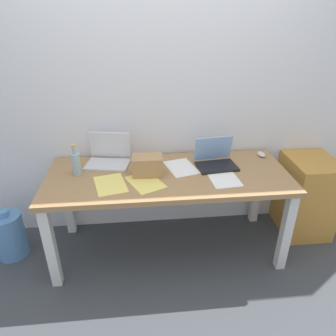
% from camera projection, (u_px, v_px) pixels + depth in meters
% --- Properties ---
extents(ground_plane, '(8.00, 8.00, 0.00)m').
position_uv_depth(ground_plane, '(168.00, 247.00, 2.73)').
color(ground_plane, '#42474C').
extents(back_wall, '(5.20, 0.08, 2.60)m').
position_uv_depth(back_wall, '(163.00, 87.00, 2.52)').
color(back_wall, white).
rests_on(back_wall, ground).
extents(desk, '(1.87, 0.75, 0.73)m').
position_uv_depth(desk, '(168.00, 184.00, 2.43)').
color(desk, '#A37A4C').
rests_on(desk, ground).
extents(laptop_left, '(0.38, 0.30, 0.25)m').
position_uv_depth(laptop_left, '(108.00, 157.00, 2.53)').
color(laptop_left, silver).
rests_on(laptop_left, desk).
extents(laptop_right, '(0.34, 0.27, 0.23)m').
position_uv_depth(laptop_right, '(215.00, 160.00, 2.50)').
color(laptop_right, black).
rests_on(laptop_right, desk).
extents(beer_bottle, '(0.06, 0.06, 0.25)m').
position_uv_depth(beer_bottle, '(76.00, 163.00, 2.34)').
color(beer_bottle, '#99B7C1').
rests_on(beer_bottle, desk).
extents(computer_mouse, '(0.08, 0.11, 0.03)m').
position_uv_depth(computer_mouse, '(261.00, 154.00, 2.67)').
color(computer_mouse, silver).
rests_on(computer_mouse, desk).
extents(cardboard_box, '(0.23, 0.16, 0.15)m').
position_uv_depth(cardboard_box, '(147.00, 165.00, 2.35)').
color(cardboard_box, tan).
rests_on(cardboard_box, desk).
extents(paper_sheet_front_right, '(0.23, 0.31, 0.00)m').
position_uv_depth(paper_sheet_front_right, '(223.00, 178.00, 2.33)').
color(paper_sheet_front_right, white).
rests_on(paper_sheet_front_right, desk).
extents(paper_sheet_near_back, '(0.28, 0.34, 0.00)m').
position_uv_depth(paper_sheet_near_back, '(181.00, 167.00, 2.48)').
color(paper_sheet_near_back, white).
rests_on(paper_sheet_near_back, desk).
extents(paper_yellow_folder, '(0.32, 0.36, 0.00)m').
position_uv_depth(paper_yellow_folder, '(145.00, 182.00, 2.27)').
color(paper_yellow_folder, '#F4E06B').
rests_on(paper_yellow_folder, desk).
extents(paper_sheet_front_left, '(0.27, 0.34, 0.00)m').
position_uv_depth(paper_sheet_front_left, '(110.00, 184.00, 2.25)').
color(paper_sheet_front_left, '#F4E06B').
rests_on(paper_sheet_front_left, desk).
extents(water_cooler_jug, '(0.26, 0.26, 0.44)m').
position_uv_depth(water_cooler_jug, '(9.00, 235.00, 2.57)').
color(water_cooler_jug, '#598CC6').
rests_on(water_cooler_jug, ground).
extents(filing_cabinet, '(0.40, 0.48, 0.72)m').
position_uv_depth(filing_cabinet, '(306.00, 196.00, 2.81)').
color(filing_cabinet, '#C68938').
rests_on(filing_cabinet, ground).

